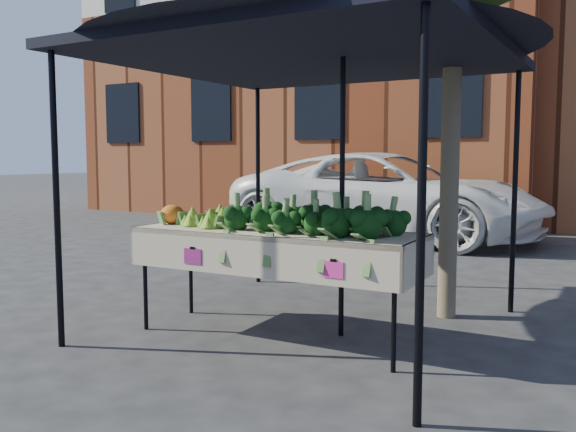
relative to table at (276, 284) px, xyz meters
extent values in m
plane|color=#262629|center=(-0.24, 0.14, -0.45)|extent=(90.00, 90.00, 0.00)
cube|color=#C6B692|center=(0.00, 0.00, 0.00)|extent=(2.42, 0.86, 0.90)
cube|color=#F22D8C|center=(-0.54, -0.40, 0.25)|extent=(0.17, 0.01, 0.12)
cube|color=#E92C94|center=(0.70, -0.40, 0.25)|extent=(0.17, 0.01, 0.12)
ellipsoid|color=black|center=(0.32, 0.03, 0.60)|extent=(1.50, 0.60, 0.29)
ellipsoid|color=#7FBC36|center=(-0.67, 0.04, 0.56)|extent=(0.45, 0.59, 0.22)
ellipsoid|color=orange|center=(-1.05, -0.05, 0.55)|extent=(0.22, 0.22, 0.20)
imported|color=white|center=(-1.43, 6.34, 2.40)|extent=(1.65, 2.67, 5.71)
cube|color=#632A16|center=(-5.24, 12.14, 4.05)|extent=(12.00, 8.00, 9.00)
camera|label=1|loc=(2.54, -4.23, 1.04)|focal=37.94mm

